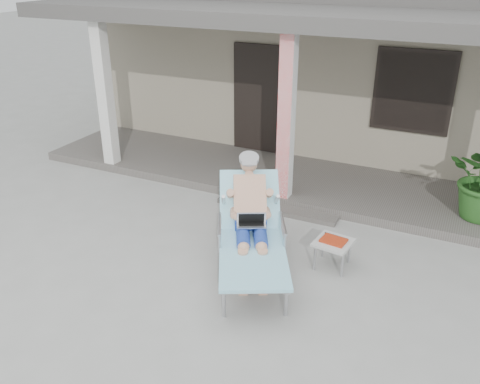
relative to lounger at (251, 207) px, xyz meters
The scene contains 7 objects.
ground 0.93m from the lounger, 139.14° to the right, with size 60.00×60.00×0.00m, color #9E9E99.
house 6.32m from the lounger, 92.48° to the left, with size 10.40×5.40×3.30m.
porch_deck 2.89m from the lounger, 95.62° to the left, with size 10.00×2.00×0.15m, color #605B56.
porch_overhang 3.34m from the lounger, 95.73° to the left, with size 10.00×2.30×2.85m.
porch_step 1.83m from the lounger, 99.56° to the left, with size 2.00×0.30×0.07m, color #605B56.
lounger is the anchor object (origin of this frame).
side_table 1.19m from the lounger, 23.51° to the left, with size 0.51×0.51×0.41m.
Camera 1 is at (2.60, -5.00, 3.73)m, focal length 38.00 mm.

